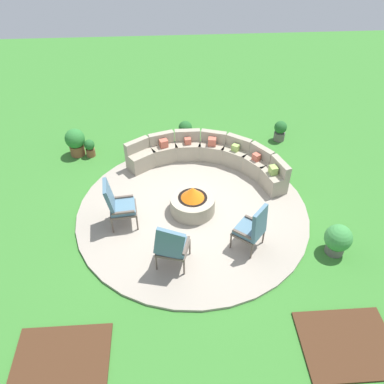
% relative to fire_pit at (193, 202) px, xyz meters
% --- Properties ---
extents(ground_plane, '(24.00, 24.00, 0.00)m').
position_rel_fire_pit_xyz_m(ground_plane, '(0.00, 0.00, -0.32)').
color(ground_plane, '#387A2D').
extents(patio_circle, '(5.33, 5.33, 0.06)m').
position_rel_fire_pit_xyz_m(patio_circle, '(0.00, 0.00, -0.29)').
color(patio_circle, '#9E9384').
rests_on(patio_circle, ground_plane).
extents(mulch_bed_left, '(1.58, 1.30, 0.04)m').
position_rel_fire_pit_xyz_m(mulch_bed_left, '(-2.40, -3.45, -0.30)').
color(mulch_bed_left, '#472B19').
rests_on(mulch_bed_left, ground_plane).
extents(mulch_bed_right, '(1.58, 1.30, 0.04)m').
position_rel_fire_pit_xyz_m(mulch_bed_right, '(2.40, -3.45, -0.30)').
color(mulch_bed_right, '#472B19').
rests_on(mulch_bed_right, ground_plane).
extents(fire_pit, '(1.03, 1.03, 0.68)m').
position_rel_fire_pit_xyz_m(fire_pit, '(0.00, 0.00, 0.00)').
color(fire_pit, '#9E937F').
rests_on(fire_pit, patio_circle).
extents(curved_stone_bench, '(3.97, 2.07, 0.77)m').
position_rel_fire_pit_xyz_m(curved_stone_bench, '(0.56, 1.68, 0.05)').
color(curved_stone_bench, '#9E937F').
rests_on(curved_stone_bench, patio_circle).
extents(lounge_chair_front_left, '(0.69, 0.62, 1.15)m').
position_rel_fire_pit_xyz_m(lounge_chair_front_left, '(-1.63, -0.31, 0.32)').
color(lounge_chair_front_left, brown).
rests_on(lounge_chair_front_left, patio_circle).
extents(lounge_chair_front_right, '(0.75, 0.72, 1.18)m').
position_rel_fire_pit_xyz_m(lounge_chair_front_right, '(-0.51, -1.58, 0.32)').
color(lounge_chair_front_right, brown).
rests_on(lounge_chair_front_right, patio_circle).
extents(lounge_chair_back_left, '(0.76, 0.78, 1.12)m').
position_rel_fire_pit_xyz_m(lounge_chair_back_left, '(1.13, -1.21, 0.31)').
color(lounge_chair_back_left, brown).
rests_on(lounge_chair_back_left, patio_circle).
extents(potted_plant_0, '(0.28, 0.28, 0.50)m').
position_rel_fire_pit_xyz_m(potted_plant_0, '(-2.65, 2.48, -0.05)').
color(potted_plant_0, brown).
rests_on(potted_plant_0, ground_plane).
extents(potted_plant_1, '(0.53, 0.53, 0.78)m').
position_rel_fire_pit_xyz_m(potted_plant_1, '(-3.02, 2.56, 0.11)').
color(potted_plant_1, brown).
rests_on(potted_plant_1, ground_plane).
extents(potted_plant_2, '(0.56, 0.56, 0.70)m').
position_rel_fire_pit_xyz_m(potted_plant_2, '(2.88, -1.40, 0.05)').
color(potted_plant_2, '#605B56').
rests_on(potted_plant_2, ground_plane).
extents(potted_plant_3, '(0.38, 0.38, 0.65)m').
position_rel_fire_pit_xyz_m(potted_plant_3, '(-0.00, 3.02, 0.05)').
color(potted_plant_3, '#A89E8E').
rests_on(potted_plant_3, ground_plane).
extents(potted_plant_4, '(0.36, 0.36, 0.60)m').
position_rel_fire_pit_xyz_m(potted_plant_4, '(2.73, 2.92, -0.00)').
color(potted_plant_4, '#605B56').
rests_on(potted_plant_4, ground_plane).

